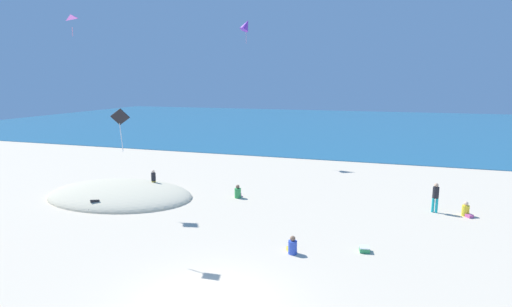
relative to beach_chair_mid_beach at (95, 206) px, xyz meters
name	(u,v)px	position (x,y,z in m)	size (l,w,h in m)	color
ground_plane	(284,209)	(9.65, 3.37, -0.25)	(120.00, 120.00, 0.00)	beige
ocean_water	(351,125)	(9.65, 47.71, -0.22)	(120.00, 60.00, 0.05)	#236084
dune_mound	(120,196)	(-0.41, 2.71, -0.25)	(9.20, 6.44, 1.48)	beige
beach_chair_mid_beach	(95,206)	(0.00, 0.00, 0.00)	(0.69, 0.75, 0.58)	black
cooler_box	(364,249)	(14.14, -1.03, -0.14)	(0.46, 0.48, 0.22)	#339956
person_0	(154,179)	(1.00, 4.25, 0.56)	(0.37, 0.37, 1.40)	yellow
person_1	(238,193)	(6.51, 4.63, 0.05)	(0.45, 0.69, 0.80)	green
person_2	(466,211)	(18.91, 5.13, 0.03)	(0.62, 0.68, 0.77)	yellow
person_3	(292,247)	(11.36, -2.08, 0.03)	(0.57, 0.68, 0.76)	blue
person_4	(436,196)	(17.42, 5.26, 0.68)	(0.41, 0.41, 1.60)	#19ADB2
kite_purple	(246,25)	(3.00, 16.34, 11.31)	(1.31, 1.31, 2.09)	purple
kite_magenta	(71,17)	(-2.31, 1.91, 10.14)	(0.96, 0.85, 1.25)	#DB3DA8
kite_black	(120,119)	(4.63, -3.60, 5.17)	(0.63, 0.45, 1.74)	black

